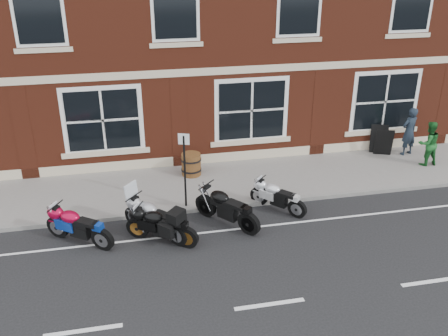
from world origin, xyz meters
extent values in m
plane|color=black|center=(0.00, 0.00, 0.00)|extent=(80.00, 80.00, 0.00)
cube|color=slate|center=(0.00, 3.00, 0.06)|extent=(30.00, 3.00, 0.12)
cube|color=slate|center=(0.00, 1.42, 0.06)|extent=(30.00, 0.16, 0.12)
cylinder|color=black|center=(-2.72, 0.89, 0.33)|extent=(0.56, 0.58, 0.67)
cylinder|color=black|center=(-1.68, -0.22, 0.33)|extent=(0.56, 0.58, 0.67)
cube|color=black|center=(-2.24, 0.37, 0.69)|extent=(0.75, 0.78, 0.23)
ellipsoid|color=#9E9EA2|center=(-2.34, 0.49, 0.82)|extent=(0.67, 0.69, 0.33)
cube|color=black|center=(-1.95, 0.06, 0.77)|extent=(0.59, 0.61, 0.10)
cube|color=silver|center=(-2.70, 0.87, 1.20)|extent=(0.35, 0.33, 0.47)
cylinder|color=black|center=(-4.78, 0.82, 0.32)|extent=(0.60, 0.49, 0.65)
cylinder|color=black|center=(-3.59, -0.05, 0.32)|extent=(0.60, 0.49, 0.65)
cube|color=black|center=(-4.23, 0.41, 0.67)|extent=(0.80, 0.68, 0.22)
ellipsoid|color=maroon|center=(-4.35, 0.50, 0.79)|extent=(0.67, 0.63, 0.32)
cube|color=black|center=(-3.90, 0.17, 0.75)|extent=(0.61, 0.54, 0.10)
cylinder|color=black|center=(-2.68, 0.35, 0.32)|extent=(0.61, 0.44, 0.63)
cylinder|color=black|center=(-1.46, -0.39, 0.32)|extent=(0.61, 0.44, 0.63)
cube|color=black|center=(-2.12, 0.01, 0.65)|extent=(0.80, 0.61, 0.22)
ellipsoid|color=black|center=(-2.24, 0.08, 0.77)|extent=(0.66, 0.59, 0.32)
cube|color=black|center=(-1.78, -0.20, 0.73)|extent=(0.60, 0.50, 0.10)
cylinder|color=black|center=(1.00, 1.47, 0.29)|extent=(0.47, 0.51, 0.58)
cylinder|color=black|center=(1.87, 0.49, 0.29)|extent=(0.47, 0.51, 0.58)
cube|color=black|center=(1.40, 1.02, 0.59)|extent=(0.64, 0.68, 0.20)
ellipsoid|color=silver|center=(1.31, 1.12, 0.70)|extent=(0.58, 0.59, 0.29)
cube|color=black|center=(1.64, 0.75, 0.67)|extent=(0.50, 0.53, 0.09)
cylinder|color=black|center=(-0.69, 1.11, 0.34)|extent=(0.54, 0.62, 0.69)
cylinder|color=black|center=(0.29, -0.10, 0.34)|extent=(0.54, 0.62, 0.69)
cube|color=black|center=(-0.23, 0.55, 0.71)|extent=(0.74, 0.83, 0.24)
ellipsoid|color=black|center=(-0.33, 0.67, 0.84)|extent=(0.68, 0.71, 0.34)
cube|color=black|center=(0.04, 0.21, 0.79)|extent=(0.59, 0.64, 0.11)
imported|color=#19222E|center=(7.23, 3.83, 1.01)|extent=(0.74, 0.59, 1.78)
imported|color=#195821|center=(7.41, 2.86, 0.91)|extent=(0.79, 0.63, 1.58)
cylinder|color=#523516|center=(-0.76, 3.70, 0.50)|extent=(0.64, 0.64, 0.75)
cylinder|color=black|center=(-0.76, 3.70, 0.32)|extent=(0.68, 0.68, 0.05)
cylinder|color=black|center=(-0.76, 3.70, 0.68)|extent=(0.68, 0.68, 0.05)
cylinder|color=black|center=(-1.23, 1.61, 1.23)|extent=(0.06, 0.06, 2.23)
cube|color=silver|center=(-1.23, 1.61, 2.25)|extent=(0.31, 0.13, 0.32)
camera|label=1|loc=(-2.77, -11.34, 7.37)|focal=40.00mm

